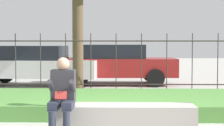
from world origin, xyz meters
The scene contains 6 objects.
stone_bench centered at (0.18, 0.00, 0.20)m, with size 2.36×0.56×0.46m.
person_seated_reader centered at (-0.80, -0.32, 0.69)m, with size 0.42×0.73×1.26m.
grass_berm centered at (0.00, 2.11, 0.15)m, with size 9.63×2.82×0.30m.
iron_fence centered at (0.00, 4.04, 0.92)m, with size 7.63×0.03×1.75m.
car_parked_left centered at (-2.92, 6.71, 0.74)m, with size 4.59×2.09×1.39m.
car_parked_center centered at (-0.04, 7.14, 0.75)m, with size 4.18×1.88×1.43m.
Camera 1 is at (0.13, -6.20, 1.49)m, focal length 60.00 mm.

